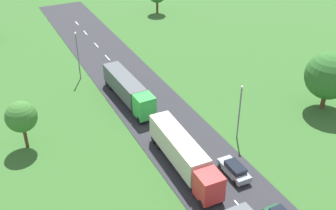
% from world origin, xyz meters
% --- Properties ---
extents(road, '(10.00, 140.00, 0.06)m').
position_xyz_m(road, '(0.00, 24.50, 0.03)').
color(road, '#2B2B30').
rests_on(road, ground).
extents(lane_marking_centre, '(0.16, 120.79, 0.01)m').
position_xyz_m(lane_marking_centre, '(0.00, 21.85, 0.07)').
color(lane_marking_centre, white).
rests_on(lane_marking_centre, road).
extents(truck_second, '(2.79, 13.68, 3.63)m').
position_xyz_m(truck_second, '(-2.32, 28.07, 2.16)').
color(truck_second, red).
rests_on(truck_second, road).
extents(truck_third, '(2.85, 13.37, 3.56)m').
position_xyz_m(truck_third, '(-2.26, 44.74, 2.08)').
color(truck_third, green).
rests_on(truck_third, road).
extents(car_third, '(1.81, 4.43, 1.54)m').
position_xyz_m(car_third, '(2.16, 24.50, 0.86)').
color(car_third, '#8C939E').
rests_on(car_third, road).
extents(lamppost_second, '(0.36, 0.36, 7.45)m').
position_xyz_m(lamppost_second, '(6.59, 30.33, 4.19)').
color(lamppost_second, slate).
rests_on(lamppost_second, ground).
extents(lamppost_third, '(0.36, 0.36, 7.77)m').
position_xyz_m(lamppost_third, '(-6.43, 54.98, 4.36)').
color(lamppost_third, slate).
rests_on(lamppost_third, ground).
extents(tree_oak, '(6.49, 6.49, 8.36)m').
position_xyz_m(tree_oak, '(21.43, 30.97, 5.10)').
color(tree_oak, '#513823').
rests_on(tree_oak, ground).
extents(tree_maple, '(3.74, 3.74, 6.25)m').
position_xyz_m(tree_maple, '(-17.39, 40.12, 4.35)').
color(tree_maple, '#513823').
rests_on(tree_maple, ground).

